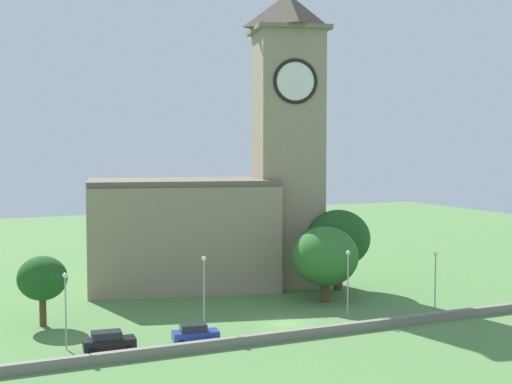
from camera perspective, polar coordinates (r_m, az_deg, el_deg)
The scene contains 12 objects.
ground_plane at distance 87.06m, azimuth -2.21°, elevation -7.87°, with size 200.00×200.00×0.00m, color #517F42.
church at distance 90.63m, azimuth -2.43°, elevation -0.27°, with size 30.24×16.96×35.72m.
quay_barrier at distance 69.07m, azimuth 4.48°, elevation -10.65°, with size 55.83×0.70×0.86m, color gray.
car_black at distance 65.27m, azimuth -11.23°, elevation -11.16°, with size 4.57×2.50×1.77m.
car_blue at distance 66.68m, azimuth -4.69°, elevation -10.77°, with size 4.28×2.58×1.76m.
streetlamp_west_end at distance 65.82m, azimuth -14.39°, elevation -7.88°, with size 0.44×0.44×6.63m.
streetlamp_west_mid at distance 69.81m, azimuth -4.01°, elevation -6.85°, with size 0.44×0.44×7.14m.
streetlamp_central at distance 76.04m, azimuth 7.06°, elevation -6.14°, with size 0.44×0.44×6.77m.
streetlamp_east_mid at distance 81.47m, azimuth 13.59°, elevation -5.83°, with size 0.44×0.44×6.07m.
tree_churchyard at distance 74.71m, azimuth -16.06°, elevation -6.40°, with size 4.76×4.76×6.78m.
tree_by_tower at distance 89.13m, azimuth 6.34°, elevation -3.58°, with size 7.57×7.57×9.64m.
tree_riverside_east at distance 82.58m, azimuth 5.34°, elevation -4.95°, with size 7.32×7.32×8.40m.
Camera 1 is at (-32.93, -63.61, 17.80)m, focal length 52.20 mm.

